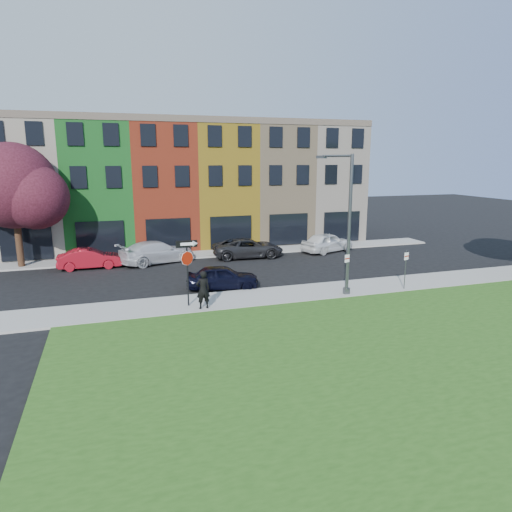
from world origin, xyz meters
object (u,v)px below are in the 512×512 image
object	(u,v)px
man	(203,290)
sedan_near	(222,277)
stop_sign	(187,260)
street_lamp	(346,225)

from	to	relation	value
man	sedan_near	distance (m)	3.89
sedan_near	stop_sign	bearing A→B (deg)	147.49
stop_sign	man	world-z (taller)	stop_sign
stop_sign	man	distance (m)	1.66
stop_sign	sedan_near	bearing A→B (deg)	45.96
man	sedan_near	world-z (taller)	man
man	street_lamp	xyz separation A→B (m)	(7.84, 0.32, 2.80)
sedan_near	street_lamp	size ratio (longest dim) A/B	0.57
stop_sign	man	xyz separation A→B (m)	(0.62, -0.65, -1.39)
street_lamp	sedan_near	bearing A→B (deg)	130.72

